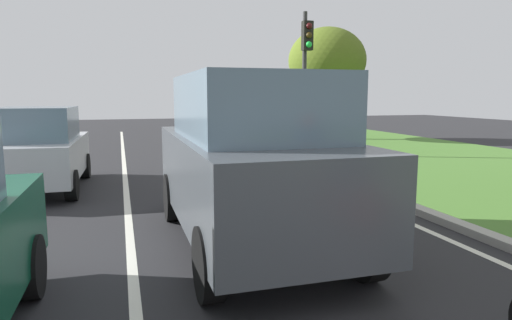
% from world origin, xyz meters
% --- Properties ---
extents(ground_plane, '(60.00, 60.00, 0.00)m').
position_xyz_m(ground_plane, '(0.00, 14.00, 0.00)').
color(ground_plane, '#262628').
extents(lane_line_center, '(0.12, 32.00, 0.01)m').
position_xyz_m(lane_line_center, '(-0.70, 14.00, 0.00)').
color(lane_line_center, silver).
rests_on(lane_line_center, ground).
extents(lane_line_right_edge, '(0.12, 32.00, 0.01)m').
position_xyz_m(lane_line_right_edge, '(3.60, 14.00, 0.00)').
color(lane_line_right_edge, silver).
rests_on(lane_line_right_edge, ground).
extents(grass_verge_right, '(9.00, 48.00, 0.06)m').
position_xyz_m(grass_verge_right, '(8.50, 14.00, 0.03)').
color(grass_verge_right, '#47752D').
rests_on(grass_verge_right, ground).
extents(curb_right, '(0.24, 48.00, 0.12)m').
position_xyz_m(curb_right, '(4.10, 14.00, 0.06)').
color(curb_right, '#9E9B93').
rests_on(curb_right, ground).
extents(car_suv_ahead, '(1.98, 4.51, 2.28)m').
position_xyz_m(car_suv_ahead, '(0.87, 9.39, 1.17)').
color(car_suv_ahead, '#474C51').
rests_on(car_suv_ahead, ground).
extents(car_hatchback_far, '(1.82, 3.75, 1.78)m').
position_xyz_m(car_hatchback_far, '(-2.43, 14.12, 0.88)').
color(car_hatchback_far, '#B7BABF').
rests_on(car_hatchback_far, ground).
extents(traffic_light_near_right, '(0.32, 0.50, 4.65)m').
position_xyz_m(traffic_light_near_right, '(5.01, 17.29, 3.11)').
color(traffic_light_near_right, '#2D2D2D').
rests_on(traffic_light_near_right, ground).
extents(tree_roadside_far, '(3.45, 3.45, 5.02)m').
position_xyz_m(tree_roadside_far, '(8.20, 22.40, 3.54)').
color(tree_roadside_far, '#4C331E').
rests_on(tree_roadside_far, ground).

